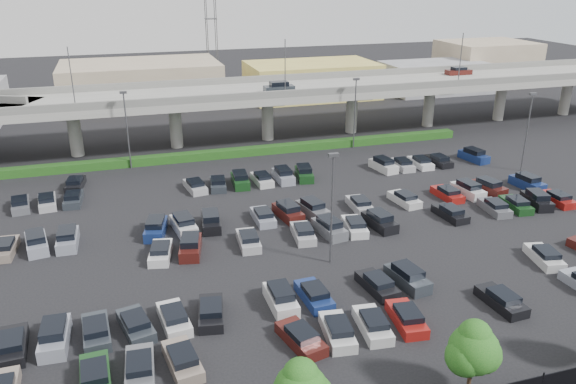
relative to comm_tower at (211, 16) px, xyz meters
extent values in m
plane|color=black|center=(-4.00, -74.00, -15.61)|extent=(280.00, 280.00, 0.00)
cube|color=gray|center=(-4.00, -42.00, -8.36)|extent=(150.00, 13.00, 1.10)
cube|color=#63625E|center=(-4.00, -48.25, -7.31)|extent=(150.00, 0.50, 1.00)
cube|color=#63625E|center=(-4.00, -35.75, -7.31)|extent=(150.00, 0.50, 1.00)
cylinder|color=gray|center=(-27.00, -42.00, -12.26)|extent=(1.80, 1.80, 6.70)
cube|color=#63625E|center=(-27.00, -42.00, -9.11)|extent=(2.60, 9.75, 0.50)
cylinder|color=gray|center=(-13.00, -42.00, -12.26)|extent=(1.80, 1.80, 6.70)
cube|color=#63625E|center=(-13.00, -42.00, -9.11)|extent=(2.60, 9.75, 0.50)
cylinder|color=gray|center=(1.00, -42.00, -12.26)|extent=(1.80, 1.80, 6.70)
cube|color=#63625E|center=(1.00, -42.00, -9.11)|extent=(2.60, 9.75, 0.50)
cylinder|color=gray|center=(15.00, -42.00, -12.26)|extent=(1.80, 1.80, 6.70)
cube|color=#63625E|center=(15.00, -42.00, -9.11)|extent=(2.60, 9.75, 0.50)
cylinder|color=gray|center=(29.00, -42.00, -12.26)|extent=(1.80, 1.80, 6.70)
cube|color=#63625E|center=(29.00, -42.00, -9.11)|extent=(2.60, 9.75, 0.50)
cylinder|color=gray|center=(43.00, -42.00, -12.26)|extent=(1.80, 1.80, 6.70)
cube|color=#63625E|center=(43.00, -42.00, -9.11)|extent=(2.60, 9.75, 0.50)
cylinder|color=gray|center=(57.00, -42.00, -12.26)|extent=(1.80, 1.80, 6.70)
cube|color=#63625E|center=(57.00, -42.00, -9.11)|extent=(2.60, 9.75, 0.50)
cube|color=#292F36|center=(2.00, -45.00, -7.29)|extent=(4.40, 1.82, 1.05)
cube|color=black|center=(2.00, -45.00, -6.47)|extent=(2.60, 1.60, 0.65)
cube|color=#421511|center=(36.00, -39.00, -7.40)|extent=(4.40, 1.82, 0.82)
cube|color=black|center=(36.00, -39.00, -6.77)|extent=(2.30, 1.60, 0.50)
cylinder|color=#48484D|center=(-26.00, -48.10, -3.81)|extent=(0.14, 0.14, 8.00)
cylinder|color=#48484D|center=(2.00, -48.10, -3.81)|extent=(0.14, 0.14, 8.00)
cylinder|color=#48484D|center=(30.00, -48.10, -3.81)|extent=(0.14, 0.14, 8.00)
cube|color=#154113|center=(-4.00, -49.00, -15.06)|extent=(66.00, 1.60, 1.10)
sphere|color=#165015|center=(-12.96, -100.55, -11.37)|extent=(2.06, 2.06, 2.06)
cylinder|color=#332316|center=(-2.00, -100.39, -14.63)|extent=(0.26, 0.26, 1.97)
sphere|color=#165015|center=(-2.00, -100.39, -12.22)|extent=(3.07, 3.07, 3.07)
sphere|color=#165015|center=(-1.29, -100.29, -12.76)|extent=(2.41, 2.41, 2.41)
sphere|color=#165015|center=(-2.60, -100.47, -12.55)|extent=(2.41, 2.41, 2.41)
sphere|color=#165015|center=(-1.96, -100.27, -11.34)|extent=(2.08, 2.08, 2.08)
cube|color=#153D18|center=(-24.00, -92.50, -15.20)|extent=(2.04, 4.48, 0.82)
cube|color=black|center=(-24.00, -92.70, -14.57)|extent=(1.71, 2.38, 0.50)
cube|color=#57595F|center=(-21.25, -92.50, -15.20)|extent=(2.07, 4.50, 0.82)
cube|color=black|center=(-21.25, -92.70, -14.57)|extent=(1.73, 2.39, 0.50)
cube|color=gray|center=(-18.50, -92.50, -15.20)|extent=(2.44, 4.62, 0.82)
cube|color=black|center=(-18.50, -92.70, -14.57)|extent=(1.92, 2.51, 0.50)
cube|color=#421511|center=(-10.25, -92.50, -15.20)|extent=(2.79, 4.70, 0.82)
cube|color=black|center=(-10.25, -92.69, -14.57)|extent=(2.09, 2.61, 0.50)
cube|color=silver|center=(-7.50, -92.50, -15.20)|extent=(2.34, 4.59, 0.82)
cube|color=black|center=(-7.50, -92.70, -14.57)|extent=(1.87, 2.48, 0.50)
cube|color=silver|center=(-4.75, -92.50, -15.20)|extent=(2.26, 4.56, 0.82)
cube|color=black|center=(-4.75, -92.70, -14.57)|extent=(1.83, 2.45, 0.50)
cube|color=maroon|center=(-2.00, -92.50, -15.20)|extent=(2.30, 4.58, 0.82)
cube|color=black|center=(-2.00, -92.70, -14.57)|extent=(1.85, 2.47, 0.50)
cube|color=black|center=(6.25, -92.50, -15.20)|extent=(2.11, 4.51, 0.82)
cube|color=black|center=(6.25, -92.70, -14.57)|extent=(1.75, 2.40, 0.50)
cube|color=black|center=(-29.50, -87.50, -15.20)|extent=(2.06, 4.49, 0.82)
cube|color=black|center=(-29.50, -87.70, -14.57)|extent=(1.73, 2.39, 0.50)
cube|color=gray|center=(-26.75, -87.50, -15.09)|extent=(2.00, 4.47, 1.05)
cube|color=black|center=(-26.75, -87.50, -14.27)|extent=(1.71, 2.66, 0.65)
cube|color=#292F36|center=(-24.00, -87.50, -15.20)|extent=(2.12, 4.52, 0.82)
cube|color=black|center=(-24.00, -87.70, -14.57)|extent=(1.76, 2.41, 0.50)
cube|color=#292F36|center=(-21.25, -87.50, -15.20)|extent=(2.77, 4.70, 0.82)
cube|color=black|center=(-21.25, -87.69, -14.57)|extent=(2.08, 2.60, 0.50)
cube|color=silver|center=(-18.50, -87.50, -15.20)|extent=(2.31, 4.58, 0.82)
cube|color=black|center=(-18.50, -87.70, -14.57)|extent=(1.85, 2.47, 0.50)
cube|color=black|center=(-15.75, -87.50, -15.20)|extent=(2.54, 4.65, 0.82)
cube|color=black|center=(-15.75, -87.70, -14.57)|extent=(1.97, 2.54, 0.50)
cube|color=silver|center=(-10.25, -87.50, -15.09)|extent=(1.83, 4.41, 1.05)
cube|color=black|center=(-10.25, -87.50, -14.27)|extent=(1.61, 2.60, 0.65)
cube|color=navy|center=(-7.50, -87.50, -15.20)|extent=(2.07, 4.50, 0.82)
cube|color=black|center=(-7.50, -87.70, -14.57)|extent=(1.73, 2.39, 0.50)
cube|color=black|center=(-2.00, -87.50, -15.20)|extent=(2.29, 4.57, 0.82)
cube|color=black|center=(-2.00, -87.70, -14.57)|extent=(1.85, 2.46, 0.50)
cube|color=#292F36|center=(0.75, -87.50, -15.09)|extent=(2.47, 4.63, 1.05)
cube|color=black|center=(0.75, -87.50, -14.27)|extent=(1.98, 2.81, 0.65)
cube|color=silver|center=(14.50, -87.50, -15.20)|extent=(2.67, 4.68, 0.82)
cube|color=black|center=(14.50, -87.70, -14.57)|extent=(2.03, 2.58, 0.50)
cube|color=silver|center=(-18.50, -76.50, -15.20)|extent=(2.64, 4.67, 0.82)
cube|color=black|center=(-18.50, -76.70, -14.57)|extent=(2.02, 2.57, 0.50)
cube|color=#421511|center=(-15.75, -76.50, -15.09)|extent=(2.70, 4.68, 1.05)
cube|color=black|center=(-15.75, -76.50, -14.27)|extent=(2.11, 2.88, 0.65)
cube|color=#A7A6AB|center=(-10.25, -76.50, -15.20)|extent=(2.10, 4.51, 0.82)
cube|color=black|center=(-10.25, -76.70, -14.57)|extent=(1.74, 2.40, 0.50)
cube|color=#A7A6AB|center=(-4.75, -76.50, -15.20)|extent=(2.30, 4.57, 0.82)
cube|color=black|center=(-4.75, -76.70, -14.57)|extent=(1.85, 2.46, 0.50)
cube|color=#57595F|center=(-2.00, -76.50, -15.09)|extent=(2.49, 4.63, 1.05)
cube|color=black|center=(-2.00, -76.50, -14.27)|extent=(1.99, 2.82, 0.65)
cube|color=silver|center=(0.75, -76.50, -15.20)|extent=(2.47, 4.63, 0.82)
cube|color=black|center=(0.75, -76.70, -14.57)|extent=(1.93, 2.52, 0.50)
cube|color=black|center=(3.50, -76.50, -15.09)|extent=(2.40, 4.61, 1.05)
cube|color=black|center=(3.50, -76.50, -14.27)|extent=(1.94, 2.79, 0.65)
cube|color=black|center=(11.75, -76.50, -15.20)|extent=(2.18, 4.53, 0.82)
cube|color=black|center=(11.75, -76.70, -14.57)|extent=(1.79, 2.42, 0.50)
cube|color=#57595F|center=(17.25, -76.50, -15.20)|extent=(2.24, 4.56, 0.82)
cube|color=black|center=(17.25, -76.70, -14.57)|extent=(1.82, 2.44, 0.50)
cube|color=#153D18|center=(20.00, -76.50, -15.20)|extent=(2.30, 4.58, 0.82)
cube|color=black|center=(20.00, -76.70, -14.57)|extent=(1.85, 2.46, 0.50)
cube|color=black|center=(22.75, -76.50, -15.09)|extent=(2.69, 4.68, 1.05)
cube|color=black|center=(22.75, -76.50, -14.27)|extent=(2.10, 2.87, 0.65)
cube|color=maroon|center=(25.50, -76.50, -15.20)|extent=(1.84, 4.41, 0.82)
cube|color=black|center=(25.50, -76.70, -14.57)|extent=(1.61, 2.31, 0.50)
cube|color=gray|center=(-32.25, -71.50, -15.20)|extent=(2.10, 4.51, 0.82)
cube|color=black|center=(-32.25, -71.70, -14.57)|extent=(1.75, 2.40, 0.50)
cube|color=gray|center=(-29.50, -71.50, -15.09)|extent=(2.54, 4.64, 1.05)
cube|color=black|center=(-29.50, -71.50, -14.27)|extent=(2.02, 2.83, 0.65)
cube|color=gray|center=(-26.75, -71.50, -15.09)|extent=(1.92, 4.44, 1.05)
cube|color=black|center=(-26.75, -71.50, -14.27)|extent=(1.66, 2.64, 0.65)
cube|color=navy|center=(-18.50, -71.50, -15.09)|extent=(2.74, 4.69, 1.05)
cube|color=black|center=(-18.50, -71.50, -14.27)|extent=(2.13, 2.89, 0.65)
cube|color=silver|center=(-15.75, -71.50, -15.09)|extent=(2.44, 4.62, 1.05)
cube|color=black|center=(-15.75, -71.50, -14.27)|extent=(1.96, 2.81, 0.65)
cube|color=black|center=(-13.00, -71.50, -15.09)|extent=(2.27, 4.57, 1.05)
cube|color=black|center=(-13.00, -71.50, -14.27)|extent=(1.87, 2.75, 0.65)
cube|color=gray|center=(-7.50, -71.50, -15.20)|extent=(1.83, 4.40, 0.82)
cube|color=black|center=(-7.50, -71.70, -14.57)|extent=(1.61, 2.30, 0.50)
cube|color=#421511|center=(-4.75, -71.50, -15.09)|extent=(2.52, 4.64, 1.05)
cube|color=black|center=(-4.75, -71.50, -14.27)|extent=(2.01, 2.83, 0.65)
cube|color=#57595F|center=(-2.00, -71.50, -15.09)|extent=(2.67, 4.68, 1.05)
cube|color=black|center=(-2.00, -71.50, -14.27)|extent=(2.09, 2.87, 0.65)
cube|color=#A7A6AB|center=(3.50, -71.50, -15.20)|extent=(2.02, 4.48, 0.82)
cube|color=black|center=(3.50, -71.70, -14.57)|extent=(1.70, 2.37, 0.50)
cube|color=silver|center=(9.00, -71.50, -15.20)|extent=(2.34, 4.59, 0.82)
cube|color=black|center=(9.00, -71.70, -14.57)|extent=(1.87, 2.48, 0.50)
cube|color=maroon|center=(14.50, -71.50, -15.20)|extent=(2.03, 4.48, 0.82)
cube|color=black|center=(14.50, -71.70, -14.57)|extent=(1.71, 2.37, 0.50)
cube|color=silver|center=(17.25, -71.50, -15.09)|extent=(2.27, 4.57, 1.05)
cube|color=black|center=(17.25, -71.50, -14.27)|extent=(1.87, 2.75, 0.65)
cube|color=#421511|center=(20.00, -71.50, -15.09)|extent=(2.68, 4.68, 1.05)
cube|color=black|center=(20.00, -71.50, -14.27)|extent=(2.10, 2.87, 0.65)
cube|color=navy|center=(25.50, -71.50, -15.09)|extent=(2.28, 4.57, 1.05)
cube|color=black|center=(25.50, -71.50, -14.27)|extent=(1.87, 2.76, 0.65)
cube|color=#57595F|center=(-32.25, -60.50, -15.20)|extent=(2.37, 4.60, 0.82)
cube|color=black|center=(-32.25, -60.70, -14.57)|extent=(1.88, 2.49, 0.50)
cube|color=#A7A6AB|center=(-29.50, -60.50, -15.20)|extent=(2.26, 4.56, 0.82)
cube|color=black|center=(-29.50, -60.70, -14.57)|extent=(1.83, 2.45, 0.50)
cube|color=#292F36|center=(-26.75, -60.50, -15.20)|extent=(2.10, 4.51, 0.82)
cube|color=black|center=(-26.75, -60.70, -14.57)|extent=(1.75, 2.40, 0.50)
cube|color=#A7A6AB|center=(-13.00, -60.50, -15.20)|extent=(2.49, 4.63, 0.82)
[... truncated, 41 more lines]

